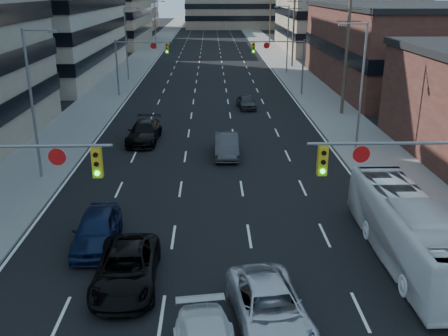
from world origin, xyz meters
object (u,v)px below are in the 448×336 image
object	(u,v)px
transit_bus	(409,230)
black_pickup	(126,269)
silver_suv	(270,308)
sedan_blue	(97,229)

from	to	relation	value
transit_bus	black_pickup	bearing A→B (deg)	-172.44
transit_bus	silver_suv	bearing A→B (deg)	-146.13
sedan_blue	black_pickup	bearing A→B (deg)	-62.93
silver_suv	black_pickup	bearing A→B (deg)	145.46
silver_suv	sedan_blue	bearing A→B (deg)	132.58
black_pickup	silver_suv	world-z (taller)	silver_suv
silver_suv	sedan_blue	world-z (taller)	sedan_blue
silver_suv	transit_bus	bearing A→B (deg)	26.68
black_pickup	sedan_blue	xyz separation A→B (m)	(-1.85, 3.29, 0.08)
black_pickup	transit_bus	xyz separation A→B (m)	(11.75, 1.64, 0.70)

